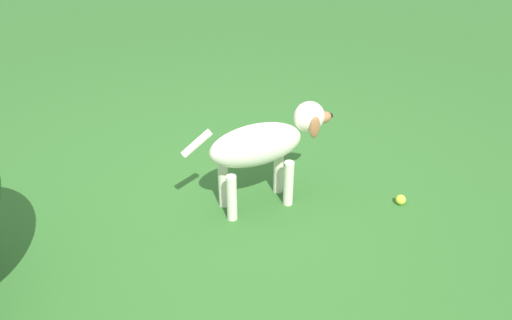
{
  "coord_description": "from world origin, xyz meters",
  "views": [
    {
      "loc": [
        -2.41,
        -0.34,
        2.05
      ],
      "look_at": [
        0.2,
        -0.24,
        0.34
      ],
      "focal_mm": 35.64,
      "sensor_mm": 36.0,
      "label": 1
    }
  ],
  "objects": [
    {
      "name": "ground",
      "position": [
        0.0,
        0.0,
        0.0
      ],
      "size": [
        14.0,
        14.0,
        0.0
      ],
      "primitive_type": "plane",
      "color": "#2D6026"
    },
    {
      "name": "tennis_ball_0",
      "position": [
        0.87,
        0.08,
        0.03
      ],
      "size": [
        0.07,
        0.07,
        0.07
      ],
      "primitive_type": "sphere",
      "color": "#CEDA2E",
      "rests_on": "ground"
    },
    {
      "name": "tennis_ball_1",
      "position": [
        0.24,
        -1.18,
        0.03
      ],
      "size": [
        0.07,
        0.07,
        0.07
      ],
      "primitive_type": "sphere",
      "color": "#CEE037",
      "rests_on": "ground"
    },
    {
      "name": "dog",
      "position": [
        0.23,
        -0.29,
        0.44
      ],
      "size": [
        0.51,
        0.91,
        0.67
      ],
      "rotation": [
        0.0,
        0.0,
        5.16
      ],
      "color": "silver",
      "rests_on": "ground"
    }
  ]
}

